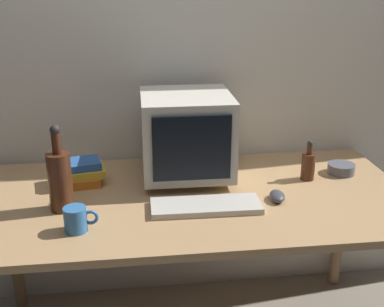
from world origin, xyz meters
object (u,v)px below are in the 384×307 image
Objects in this scene: crt_monitor at (186,135)px; computer_mouse at (277,196)px; bottle_short at (308,165)px; cd_spindle at (341,169)px; keyboard at (206,206)px; bottle_tall at (60,179)px; book_stack at (79,173)px; mug at (76,219)px.

crt_monitor is 3.91× the size of computer_mouse.
bottle_short is 0.18m from cd_spindle.
computer_mouse reaches higher than keyboard.
bottle_tall is 1.47× the size of book_stack.
crt_monitor is 3.26× the size of cd_spindle.
keyboard is at bearing -31.21° from book_stack.
computer_mouse is at bearing -1.63° from bottle_tall.
keyboard is 0.49m from mug.
bottle_tall reaches higher than computer_mouse.
cd_spindle reaches higher than keyboard.
computer_mouse is at bearing -40.60° from crt_monitor.
crt_monitor is at bearing 27.36° from bottle_tall.
book_stack is 1.91× the size of mug.
book_stack reaches higher than cd_spindle.
keyboard is at bearing -157.29° from cd_spindle.
crt_monitor is at bearing 2.71° from book_stack.
keyboard is 3.50× the size of mug.
mug is at bearing -161.11° from cd_spindle.
cd_spindle is at bearing -1.43° from book_stack.
crt_monitor is 3.26× the size of mug.
crt_monitor is 0.37m from keyboard.
bottle_tall reaches higher than book_stack.
keyboard is 0.71m from cd_spindle.
cd_spindle is (1.15, -0.03, -0.03)m from book_stack.
crt_monitor is 0.63m from mug.
computer_mouse is 0.83× the size of cd_spindle.
book_stack is at bearing 169.41° from computer_mouse.
mug is (-0.43, -0.44, -0.15)m from crt_monitor.
keyboard is at bearing -154.55° from bottle_short.
keyboard is at bearing 13.31° from mug.
computer_mouse is 0.83× the size of mug.
book_stack is (-0.98, 0.07, -0.02)m from bottle_short.
bottle_short is at bearing -10.37° from crt_monitor.
mug is at bearing -160.34° from bottle_short.
mug is at bearing -160.97° from computer_mouse.
keyboard is 0.56m from bottle_tall.
crt_monitor reaches higher than cd_spindle.
keyboard is 1.84× the size of book_stack.
keyboard is (0.04, -0.32, -0.18)m from crt_monitor.
bottle_short is at bearing -165.48° from cd_spindle.
crt_monitor is at bearing 169.63° from bottle_short.
cd_spindle is (0.17, 0.04, -0.04)m from bottle_short.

